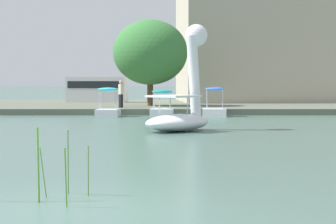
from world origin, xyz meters
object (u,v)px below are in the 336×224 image
Objects in this scene: person_on_path at (119,93)px; parked_van at (96,89)px; pedal_boat_cyan at (107,109)px; pedal_boat_teal at (161,109)px; tree_broadleaf_right at (149,52)px; pedal_boat_blue at (213,108)px; swan_boat at (181,102)px.

person_on_path is 0.35× the size of parked_van.
pedal_boat_cyan is 0.42× the size of parked_van.
person_on_path is (0.46, 3.65, 0.80)m from pedal_boat_cyan.
pedal_boat_teal is at bearing -56.53° from person_on_path.
tree_broadleaf_right is at bearing -61.64° from parked_van.
parked_van reaches higher than pedal_boat_teal.
pedal_boat_teal is 0.38× the size of tree_broadleaf_right.
pedal_boat_cyan is 5.97m from pedal_boat_blue.
swan_boat is at bearing -76.75° from parked_van.
pedal_boat_blue is 0.36× the size of tree_broadleaf_right.
pedal_boat_teal is at bearing -83.24° from tree_broadleaf_right.
swan_boat reaches higher than person_on_path.
pedal_boat_teal is 16.12m from parked_van.
person_on_path reaches higher than pedal_boat_blue.
tree_broadleaf_right is at bearing 119.50° from pedal_boat_blue.
swan_boat is 2.11× the size of pedal_boat_cyan.
pedal_boat_blue is 6.55m from person_on_path.
tree_broadleaf_right reaches higher than swan_boat.
pedal_boat_cyan is at bearing -178.21° from pedal_boat_blue.
pedal_boat_cyan is 1.21× the size of person_on_path.
person_on_path is at bearing 103.29° from swan_boat.
pedal_boat_blue is (5.97, 0.19, 0.01)m from pedal_boat_cyan.
parked_van is at bearing 118.88° from pedal_boat_blue.
pedal_boat_cyan is (-3.91, 10.97, -0.68)m from swan_boat.
swan_boat reaches higher than pedal_boat_cyan.
pedal_boat_blue is 8.44m from tree_broadleaf_right.
tree_broadleaf_right is (-1.74, 17.87, 2.76)m from swan_boat.
swan_boat is 0.88× the size of parked_van.
swan_boat is at bearing -85.23° from pedal_boat_teal.
swan_boat is at bearing -100.45° from pedal_boat_blue.
parked_van is at bearing 103.21° from person_on_path.
tree_broadleaf_right is 9.54m from parked_van.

